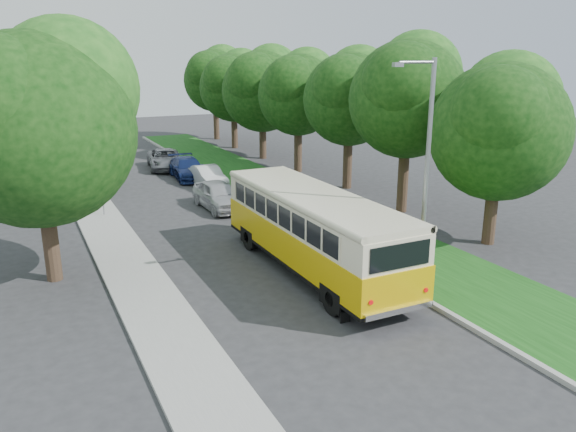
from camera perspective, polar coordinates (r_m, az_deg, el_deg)
name	(u,v)px	position (r m, az deg, el deg)	size (l,w,h in m)	color
ground	(282,282)	(20.83, -0.57, -6.76)	(120.00, 120.00, 0.00)	#2B2B2E
curb	(305,231)	(26.52, 1.76, -1.51)	(0.20, 70.00, 0.15)	gray
grass_verge	(347,225)	(27.66, 6.06, -0.88)	(4.50, 70.00, 0.13)	#134412
sidewalk	(124,258)	(23.96, -16.34, -4.16)	(2.20, 70.00, 0.12)	gray
treeline	(205,90)	(37.18, -8.46, 12.56)	(24.27, 41.91, 9.46)	#332319
lamppost_near	(425,168)	(19.74, 13.74, 4.77)	(1.71, 0.16, 8.00)	gray
lamppost_far	(83,129)	(33.74, -20.14, 8.34)	(1.71, 0.16, 7.50)	gray
warning_sign	(101,184)	(30.21, -18.43, 3.06)	(0.56, 0.10, 2.50)	gray
vintage_bus	(313,233)	(21.26, 2.59, -1.70)	(2.77, 10.77, 3.20)	#DBAE06
car_silver	(219,195)	(30.63, -7.06, 2.12)	(1.81, 4.50, 1.53)	#AEAEB3
car_white	(208,177)	(35.83, -8.12, 3.96)	(1.42, 4.07, 1.34)	silver
car_blue	(188,168)	(38.60, -10.14, 4.79)	(1.97, 4.85, 1.41)	navy
car_grey	(165,159)	(42.36, -12.37, 5.66)	(2.37, 5.13, 1.43)	slate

